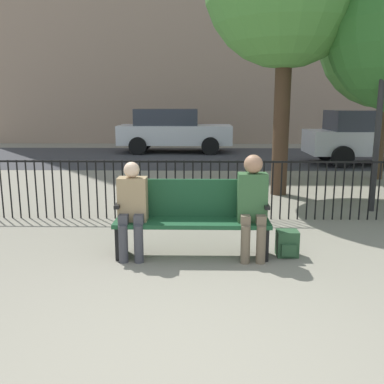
{
  "coord_description": "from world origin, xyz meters",
  "views": [
    {
      "loc": [
        0.1,
        -2.68,
        1.83
      ],
      "look_at": [
        0.0,
        2.27,
        0.8
      ],
      "focal_mm": 40.0,
      "sensor_mm": 36.0,
      "label": 1
    }
  ],
  "objects_px": {
    "park_bench": "(192,215)",
    "parked_car_1": "(173,130)",
    "parked_car_0": "(375,136)",
    "seated_person_1": "(253,201)",
    "seated_person_0": "(132,205)",
    "backpack": "(287,244)"
  },
  "relations": [
    {
      "from": "backpack",
      "to": "park_bench",
      "type": "bearing_deg",
      "value": 177.56
    },
    {
      "from": "seated_person_0",
      "to": "parked_car_0",
      "type": "height_order",
      "value": "parked_car_0"
    },
    {
      "from": "seated_person_0",
      "to": "park_bench",
      "type": "bearing_deg",
      "value": 10.59
    },
    {
      "from": "parked_car_1",
      "to": "backpack",
      "type": "bearing_deg",
      "value": -79.34
    },
    {
      "from": "seated_person_1",
      "to": "parked_car_1",
      "type": "bearing_deg",
      "value": 98.37
    },
    {
      "from": "seated_person_0",
      "to": "seated_person_1",
      "type": "bearing_deg",
      "value": 0.2
    },
    {
      "from": "seated_person_0",
      "to": "parked_car_0",
      "type": "distance_m",
      "value": 10.22
    },
    {
      "from": "park_bench",
      "to": "seated_person_0",
      "type": "bearing_deg",
      "value": -169.41
    },
    {
      "from": "parked_car_0",
      "to": "park_bench",
      "type": "bearing_deg",
      "value": -123.63
    },
    {
      "from": "seated_person_1",
      "to": "park_bench",
      "type": "bearing_deg",
      "value": 169.88
    },
    {
      "from": "backpack",
      "to": "seated_person_1",
      "type": "bearing_deg",
      "value": -170.13
    },
    {
      "from": "park_bench",
      "to": "parked_car_1",
      "type": "xyz_separation_m",
      "value": [
        -0.95,
        11.14,
        0.35
      ]
    },
    {
      "from": "parked_car_0",
      "to": "seated_person_1",
      "type": "bearing_deg",
      "value": -119.6
    },
    {
      "from": "seated_person_0",
      "to": "backpack",
      "type": "height_order",
      "value": "seated_person_0"
    },
    {
      "from": "seated_person_1",
      "to": "backpack",
      "type": "distance_m",
      "value": 0.71
    },
    {
      "from": "parked_car_0",
      "to": "parked_car_1",
      "type": "bearing_deg",
      "value": 154.18
    },
    {
      "from": "seated_person_1",
      "to": "backpack",
      "type": "xyz_separation_m",
      "value": [
        0.45,
        0.08,
        -0.55
      ]
    },
    {
      "from": "park_bench",
      "to": "seated_person_1",
      "type": "distance_m",
      "value": 0.75
    },
    {
      "from": "seated_person_1",
      "to": "parked_car_0",
      "type": "xyz_separation_m",
      "value": [
        4.66,
        8.21,
        0.14
      ]
    },
    {
      "from": "backpack",
      "to": "parked_car_0",
      "type": "xyz_separation_m",
      "value": [
        4.22,
        8.13,
        0.69
      ]
    },
    {
      "from": "park_bench",
      "to": "backpack",
      "type": "bearing_deg",
      "value": -2.44
    },
    {
      "from": "park_bench",
      "to": "seated_person_0",
      "type": "relative_size",
      "value": 1.61
    }
  ]
}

